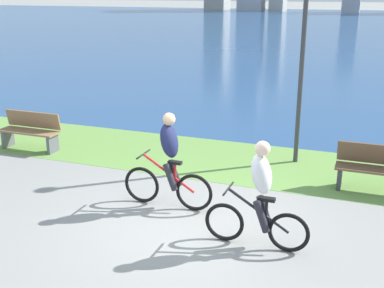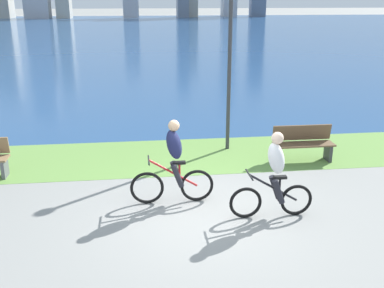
% 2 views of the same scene
% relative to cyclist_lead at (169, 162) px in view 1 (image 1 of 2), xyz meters
% --- Properties ---
extents(ground_plane, '(300.00, 300.00, 0.00)m').
position_rel_cyclist_lead_xyz_m(ground_plane, '(0.55, -0.64, -0.84)').
color(ground_plane, gray).
extents(grass_strip_bayside, '(120.00, 2.76, 0.01)m').
position_rel_cyclist_lead_xyz_m(grass_strip_bayside, '(0.55, 2.71, -0.84)').
color(grass_strip_bayside, '#6B9947').
rests_on(grass_strip_bayside, ground).
extents(bay_water_surface, '(300.00, 86.29, 0.00)m').
position_rel_cyclist_lead_xyz_m(bay_water_surface, '(0.55, 47.23, -0.84)').
color(bay_water_surface, navy).
rests_on(bay_water_surface, ground).
extents(cyclist_lead, '(1.67, 0.52, 1.71)m').
position_rel_cyclist_lead_xyz_m(cyclist_lead, '(0.00, 0.00, 0.00)').
color(cyclist_lead, black).
rests_on(cyclist_lead, ground).
extents(cyclist_trailing, '(1.59, 0.52, 1.65)m').
position_rel_cyclist_lead_xyz_m(cyclist_trailing, '(1.79, -0.83, -0.01)').
color(cyclist_trailing, black).
rests_on(cyclist_trailing, ground).
extents(bench_near_path, '(1.50, 0.47, 0.90)m').
position_rel_cyclist_lead_xyz_m(bench_near_path, '(3.40, 2.00, -0.39)').
color(bench_near_path, brown).
rests_on(bench_near_path, ground).
extents(bench_far_along_path, '(1.50, 0.47, 0.90)m').
position_rel_cyclist_lead_xyz_m(bench_far_along_path, '(-4.38, 1.85, -0.39)').
color(bench_far_along_path, olive).
rests_on(bench_far_along_path, ground).
extents(lamppost_tall, '(0.28, 0.28, 4.28)m').
position_rel_cyclist_lead_xyz_m(lamppost_tall, '(1.72, 3.15, 1.92)').
color(lamppost_tall, '#38383D').
rests_on(lamppost_tall, ground).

